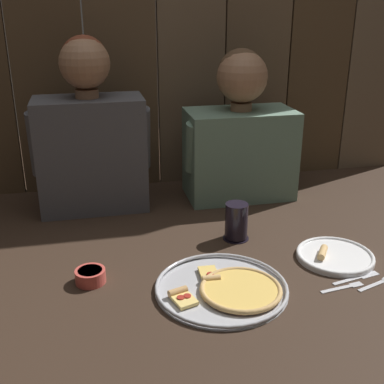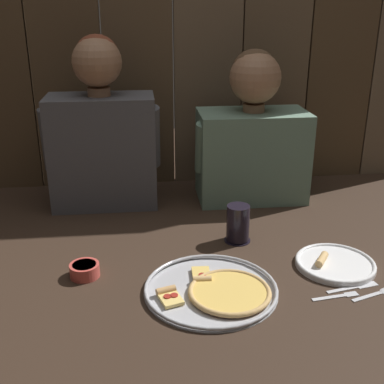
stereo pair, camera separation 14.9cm
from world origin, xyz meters
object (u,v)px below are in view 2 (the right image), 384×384
Objects in this scene: dinner_plate at (335,263)px; diner_left at (102,132)px; drinking_glass at (238,224)px; pizza_tray at (216,290)px; diner_right at (253,135)px; dipping_bowl at (85,269)px.

dinner_plate is 0.92m from diner_left.
drinking_glass is 0.61m from diner_left.
pizza_tray is 0.74m from diner_right.
drinking_glass is at bearing -39.73° from diner_left.
dipping_bowl is at bearing -138.03° from diner_right.
pizza_tray is at bearing -164.65° from dinner_plate.
diner_left is (-0.69, 0.55, 0.27)m from dinner_plate.
drinking_glass reaches higher than pizza_tray.
dipping_bowl is 0.83m from diner_right.
diner_right is (-0.13, 0.56, 0.24)m from dinner_plate.
dipping_bowl is at bearing -93.48° from diner_left.
dipping_bowl is 0.59m from diner_left.
dinner_plate is 0.62m from diner_right.
pizza_tray is 2.93× the size of drinking_glass.
dinner_plate is at bearing -38.82° from diner_left.
dinner_plate is 2.76× the size of dipping_bowl.
diner_left is (0.03, 0.53, 0.26)m from dipping_bowl.
pizza_tray is 0.78m from diner_left.
diner_left reaches higher than drinking_glass.
drinking_glass is 0.20× the size of diner_left.
drinking_glass is at bearing -108.49° from diner_right.
pizza_tray is at bearing -111.46° from drinking_glass.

